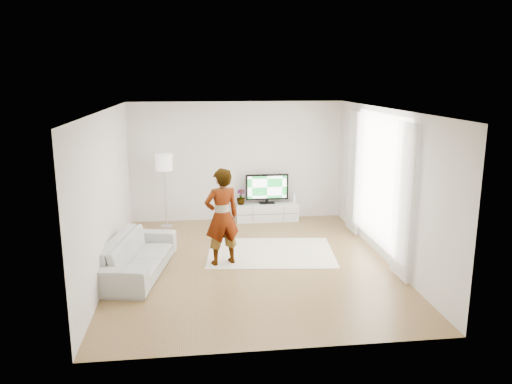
{
  "coord_description": "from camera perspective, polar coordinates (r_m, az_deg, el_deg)",
  "views": [
    {
      "loc": [
        -0.98,
        -8.58,
        3.35
      ],
      "look_at": [
        0.13,
        0.4,
        1.26
      ],
      "focal_mm": 35.0,
      "sensor_mm": 36.0,
      "label": 1
    }
  ],
  "objects": [
    {
      "name": "player",
      "position": [
        8.98,
        -3.93,
        -2.83
      ],
      "size": [
        0.75,
        0.61,
        1.78
      ],
      "primitive_type": "imported",
      "rotation": [
        0.0,
        0.0,
        3.46
      ],
      "color": "#334772",
      "rests_on": "rug"
    },
    {
      "name": "ceiling",
      "position": [
        8.66,
        -0.56,
        9.39
      ],
      "size": [
        6.0,
        6.0,
        0.0
      ],
      "primitive_type": "plane",
      "color": "white",
      "rests_on": "wall_back"
    },
    {
      "name": "wall_back",
      "position": [
        11.79,
        -2.19,
        3.5
      ],
      "size": [
        5.0,
        0.02,
        2.8
      ],
      "primitive_type": "cube",
      "color": "silver",
      "rests_on": "floor"
    },
    {
      "name": "sofa",
      "position": [
        8.96,
        -13.39,
        -7.06
      ],
      "size": [
        1.27,
        2.36,
        0.65
      ],
      "primitive_type": "imported",
      "rotation": [
        0.0,
        0.0,
        1.39
      ],
      "color": "#BBBAB6",
      "rests_on": "floor"
    },
    {
      "name": "wall_right",
      "position": [
        9.46,
        14.68,
        0.71
      ],
      "size": [
        0.02,
        6.0,
        2.8
      ],
      "primitive_type": "cube",
      "color": "silver",
      "rests_on": "floor"
    },
    {
      "name": "curtain_far",
      "position": [
        10.91,
        11.12,
        2.22
      ],
      "size": [
        0.04,
        0.7,
        2.6
      ],
      "primitive_type": "cube",
      "color": "white",
      "rests_on": "floor"
    },
    {
      "name": "media_console",
      "position": [
        11.89,
        1.28,
        -2.3
      ],
      "size": [
        1.47,
        0.42,
        0.41
      ],
      "color": "white",
      "rests_on": "floor"
    },
    {
      "name": "floor",
      "position": [
        9.27,
        -0.52,
        -8.16
      ],
      "size": [
        6.0,
        6.0,
        0.0
      ],
      "primitive_type": "plane",
      "color": "olive",
      "rests_on": "ground"
    },
    {
      "name": "wall_left",
      "position": [
        8.93,
        -16.68,
        -0.13
      ],
      "size": [
        0.02,
        6.0,
        2.8
      ],
      "primitive_type": "cube",
      "color": "silver",
      "rests_on": "floor"
    },
    {
      "name": "floor_lamp",
      "position": [
        11.32,
        -10.46,
        2.99
      ],
      "size": [
        0.37,
        0.37,
        1.68
      ],
      "color": "silver",
      "rests_on": "floor"
    },
    {
      "name": "curtain_near",
      "position": [
        8.54,
        16.48,
        -1.06
      ],
      "size": [
        0.04,
        0.7,
        2.6
      ],
      "primitive_type": "cube",
      "color": "white",
      "rests_on": "floor"
    },
    {
      "name": "potted_plant",
      "position": [
        11.72,
        -1.74,
        -0.57
      ],
      "size": [
        0.21,
        0.21,
        0.36
      ],
      "primitive_type": "imported",
      "rotation": [
        0.0,
        0.0,
        -0.03
      ],
      "color": "#3F7238",
      "rests_on": "media_console"
    },
    {
      "name": "television",
      "position": [
        11.78,
        1.27,
        0.51
      ],
      "size": [
        1.01,
        0.2,
        0.71
      ],
      "color": "black",
      "rests_on": "media_console"
    },
    {
      "name": "game_console",
      "position": [
        11.92,
        4.35,
        -0.67
      ],
      "size": [
        0.06,
        0.18,
        0.24
      ],
      "rotation": [
        0.0,
        0.0,
        -0.01
      ],
      "color": "white",
      "rests_on": "media_console"
    },
    {
      "name": "window",
      "position": [
        9.72,
        13.94,
        1.37
      ],
      "size": [
        0.01,
        2.6,
        2.5
      ],
      "primitive_type": "cube",
      "color": "white",
      "rests_on": "wall_right"
    },
    {
      "name": "rug",
      "position": [
        9.81,
        1.69,
        -6.9
      ],
      "size": [
        2.6,
        2.0,
        0.01
      ],
      "primitive_type": "cube",
      "rotation": [
        0.0,
        0.0,
        -0.11
      ],
      "color": "white",
      "rests_on": "floor"
    },
    {
      "name": "wall_front",
      "position": [
        5.99,
        2.74,
        -5.96
      ],
      "size": [
        5.0,
        0.02,
        2.8
      ],
      "primitive_type": "cube",
      "color": "silver",
      "rests_on": "floor"
    }
  ]
}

